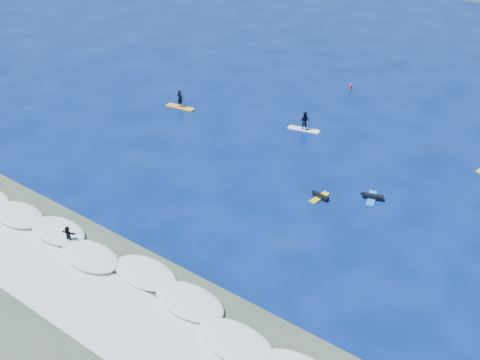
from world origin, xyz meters
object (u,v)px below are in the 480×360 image
Objects in this scene: sup_paddler_center at (304,122)px; prone_paddler_near at (320,197)px; marker_buoy at (351,86)px; wave_surfer at (68,235)px; sup_paddler_left at (180,101)px; prone_paddler_far at (372,197)px.

prone_paddler_near is at bearing -66.14° from sup_paddler_center.
marker_buoy is at bearing 29.33° from prone_paddler_near.
prone_paddler_near is at bearing 36.00° from wave_surfer.
sup_paddler_center reaches higher than marker_buoy.
sup_paddler_left is 1.63× the size of prone_paddler_near.
marker_buoy reaches higher than prone_paddler_far.
prone_paddler_near is 18.75m from wave_surfer.
sup_paddler_left is 1.03× the size of sup_paddler_center.
marker_buoy is at bearing 67.87° from wave_surfer.
prone_paddler_far is at bearing -47.93° from sup_paddler_center.
sup_paddler_center is 1.75× the size of wave_surfer.
sup_paddler_left is at bearing 80.56° from prone_paddler_near.
wave_surfer reaches higher than prone_paddler_near.
sup_paddler_center is 12.66m from marker_buoy.
sup_paddler_center is at bearing 5.53° from sup_paddler_left.
prone_paddler_near is at bearing -69.64° from marker_buoy.
marker_buoy is at bearing 44.93° from sup_paddler_left.
marker_buoy is (-11.62, 20.10, 0.13)m from prone_paddler_far.
sup_paddler_left is 23.93m from wave_surfer.
prone_paddler_far is 22.59m from wave_surfer.
prone_paddler_far is 3.50× the size of marker_buoy.
prone_paddler_far is 1.28× the size of wave_surfer.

